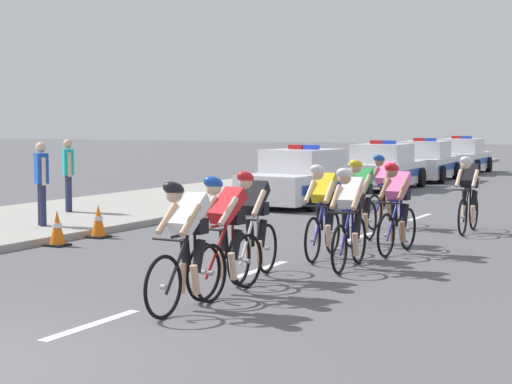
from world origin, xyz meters
The scene contains 20 objects.
sidewalk_slab centered at (-7.07, 14.00, 0.06)m, with size 4.97×60.00×0.12m, color #A3A099.
kerb_edge centered at (-4.67, 14.00, 0.07)m, with size 0.16×60.00×0.13m, color #9E9E99.
lane_markings_centre centered at (0.00, 5.89, 0.00)m, with size 0.14×17.60×0.01m.
cyclist_lead centered at (0.54, 2.95, 0.79)m, with size 0.42×1.72×1.56m.
cyclist_second centered at (0.47, 3.98, 0.79)m, with size 0.44×1.72×1.56m.
cyclist_third centered at (0.27, 5.10, 0.79)m, with size 0.44×1.72×1.56m.
cyclist_fourth centered at (1.15, 6.51, 0.79)m, with size 0.44×1.72×1.56m.
cyclist_fifth centered at (0.41, 7.25, 0.79)m, with size 0.44×1.72×1.56m.
cyclist_sixth centered at (1.30, 8.30, 0.79)m, with size 0.43×1.72×1.56m.
cyclist_seventh centered at (0.33, 9.15, 0.79)m, with size 0.42×1.72×1.56m.
cyclist_eighth centered at (1.68, 11.54, 0.79)m, with size 0.42×1.72×1.56m.
cyclist_ninth centered at (-0.08, 11.62, 0.79)m, with size 0.45×1.72×1.56m.
police_car_nearest centered at (-3.54, 15.26, 0.68)m, with size 2.19×4.49×1.59m.
police_car_second centered at (-3.54, 21.44, 0.68)m, with size 2.14×4.47×1.59m.
police_car_third centered at (-3.54, 26.10, 0.68)m, with size 2.24×4.51×1.59m.
police_car_furthest centered at (-3.54, 31.53, 0.68)m, with size 2.14×4.47×1.59m.
traffic_cone_near centered at (-4.35, 7.58, 0.31)m, with size 0.36×0.36×0.64m.
traffic_cone_mid centered at (-4.30, 6.36, 0.31)m, with size 0.36×0.36×0.64m.
spectator_middle centered at (-5.92, 7.79, 1.08)m, with size 0.47×0.39×1.68m.
spectator_back centered at (-7.21, 10.15, 1.08)m, with size 0.44×0.41×1.68m.
Camera 1 is at (5.85, -5.46, 2.19)m, focal length 60.75 mm.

